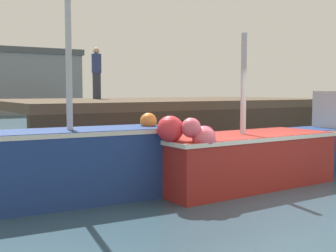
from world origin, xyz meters
The scene contains 8 objects.
ground centered at (0.00, 0.00, -0.05)m, with size 120.00×160.00×0.10m.
pier centered at (1.98, 7.05, 1.43)m, with size 11.35×6.53×1.74m.
fishing_boat_near_left centered at (-3.55, 2.14, 0.71)m, with size 3.95×1.50×3.68m.
fishing_boat_near_right centered at (-0.06, 1.47, 0.63)m, with size 4.36×1.69×3.24m.
fishing_boat_mid centered at (3.42, 1.89, 0.73)m, with size 3.76×1.16×2.03m.
rowboat centered at (3.35, 3.42, 0.15)m, with size 2.03×0.82×0.34m.
dockworker centered at (-0.08, 8.97, 2.65)m, with size 0.34×0.34×1.80m.
warehouse centered at (3.54, 34.13, 2.84)m, with size 9.85×5.21×5.64m.
Camera 1 is at (-6.29, -5.51, 2.04)m, focal length 46.98 mm.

